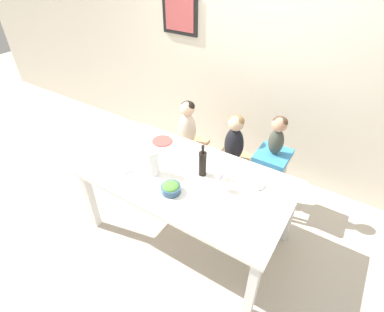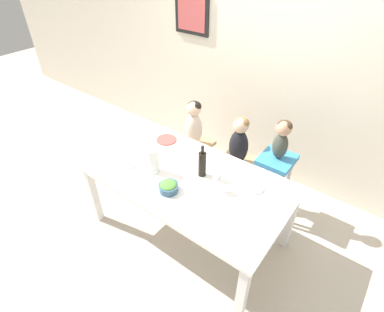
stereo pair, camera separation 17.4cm
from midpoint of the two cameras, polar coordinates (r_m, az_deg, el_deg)
name	(u,v)px [view 1 (the left image)]	position (r m, az deg, el deg)	size (l,w,h in m)	color
ground_plane	(188,230)	(3.18, -2.36, -14.00)	(14.00, 14.00, 0.00)	#BCB2A3
wall_back	(258,61)	(3.45, 11.04, 17.36)	(10.00, 0.09, 2.70)	beige
dining_table	(188,183)	(2.71, -2.70, -5.28)	(1.83, 1.01, 0.73)	white
chair_far_left	(188,148)	(3.59, -2.21, 1.48)	(0.38, 0.41, 0.46)	silver
chair_far_center	(232,165)	(3.36, 6.14, -1.67)	(0.38, 0.41, 0.46)	silver
chair_right_highchair	(271,166)	(3.14, 13.30, -1.89)	(0.32, 0.35, 0.71)	silver
person_child_left	(187,122)	(3.40, -2.34, 6.48)	(0.21, 0.17, 0.54)	beige
person_child_center	(235,137)	(3.15, 6.58, 3.52)	(0.21, 0.17, 0.54)	black
person_baby_right	(278,132)	(2.91, 14.42, 4.33)	(0.15, 0.15, 0.40)	#3D4238
wine_bottle	(203,163)	(2.60, 0.11, -1.39)	(0.07, 0.07, 0.31)	black
paper_towel_roll	(153,162)	(2.65, -9.30, -1.26)	(0.11, 0.11, 0.24)	white
wine_glass_near	(220,177)	(2.46, 3.27, -4.17)	(0.07, 0.07, 0.17)	white
salad_bowl_large	(171,188)	(2.50, -6.06, -6.16)	(0.17, 0.17, 0.08)	#335675
dinner_plate_front_left	(125,166)	(2.84, -14.34, -1.97)	(0.21, 0.21, 0.01)	silver
dinner_plate_back_left	(162,141)	(3.11, -7.30, 2.82)	(0.21, 0.21, 0.01)	#D14C47
dinner_plate_back_right	(253,183)	(2.62, 9.74, -5.06)	(0.21, 0.21, 0.01)	silver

